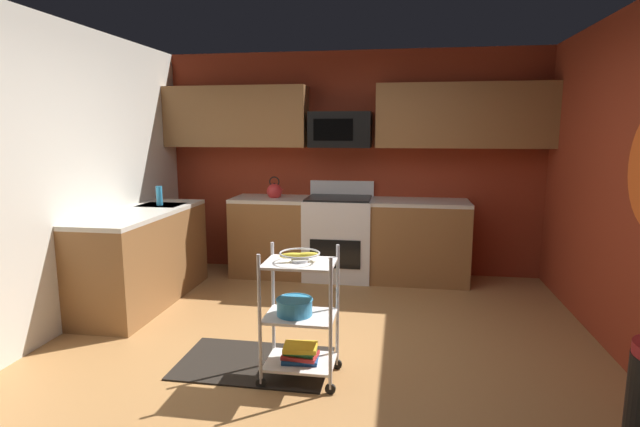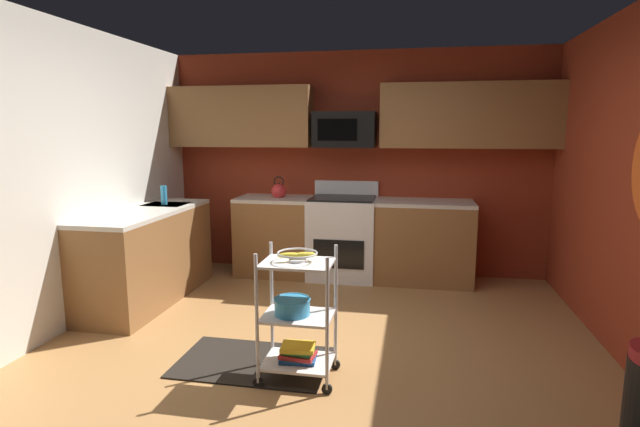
% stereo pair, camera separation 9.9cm
% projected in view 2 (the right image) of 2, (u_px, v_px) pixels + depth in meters
% --- Properties ---
extents(floor, '(4.40, 4.80, 0.04)m').
position_uv_depth(floor, '(317.00, 359.00, 3.76)').
color(floor, '#A87542').
rests_on(floor, ground).
extents(wall_back, '(4.52, 0.06, 2.60)m').
position_uv_depth(wall_back, '(356.00, 164.00, 5.90)').
color(wall_back, maroon).
rests_on(wall_back, ground).
extents(wall_left, '(0.06, 4.80, 2.60)m').
position_uv_depth(wall_left, '(42.00, 180.00, 3.95)').
color(wall_left, silver).
rests_on(wall_left, ground).
extents(counter_run, '(3.55, 2.32, 0.92)m').
position_uv_depth(counter_run, '(278.00, 244.00, 5.41)').
color(counter_run, brown).
rests_on(counter_run, ground).
extents(oven_range, '(0.76, 0.65, 1.10)m').
position_uv_depth(oven_range, '(343.00, 237.00, 5.73)').
color(oven_range, white).
rests_on(oven_range, ground).
extents(upper_cabinets, '(4.40, 0.33, 0.70)m').
position_uv_depth(upper_cabinets, '(357.00, 116.00, 5.61)').
color(upper_cabinets, brown).
extents(microwave, '(0.70, 0.39, 0.40)m').
position_uv_depth(microwave, '(345.00, 130.00, 5.63)').
color(microwave, black).
extents(rolling_cart, '(0.53, 0.37, 0.91)m').
position_uv_depth(rolling_cart, '(298.00, 316.00, 3.36)').
color(rolling_cart, silver).
rests_on(rolling_cart, ground).
extents(fruit_bowl, '(0.27, 0.27, 0.07)m').
position_uv_depth(fruit_bowl, '(297.00, 255.00, 3.29)').
color(fruit_bowl, silver).
rests_on(fruit_bowl, rolling_cart).
extents(mixing_bowl_large, '(0.25, 0.25, 0.11)m').
position_uv_depth(mixing_bowl_large, '(292.00, 306.00, 3.35)').
color(mixing_bowl_large, '#338CBF').
rests_on(mixing_bowl_large, rolling_cart).
extents(book_stack, '(0.26, 0.19, 0.11)m').
position_uv_depth(book_stack, '(298.00, 353.00, 3.40)').
color(book_stack, '#1E4C8C').
rests_on(book_stack, rolling_cart).
extents(kettle, '(0.21, 0.18, 0.26)m').
position_uv_depth(kettle, '(279.00, 191.00, 5.78)').
color(kettle, red).
rests_on(kettle, counter_run).
extents(dish_soap_bottle, '(0.06, 0.06, 0.20)m').
position_uv_depth(dish_soap_bottle, '(164.00, 195.00, 5.21)').
color(dish_soap_bottle, '#2D8CBF').
rests_on(dish_soap_bottle, counter_run).
extents(floor_rug, '(1.10, 0.71, 0.01)m').
position_uv_depth(floor_rug, '(253.00, 362.00, 3.65)').
color(floor_rug, black).
rests_on(floor_rug, ground).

